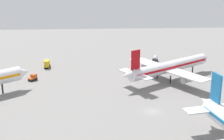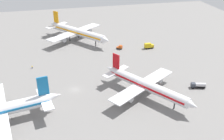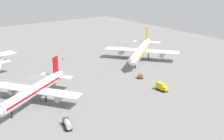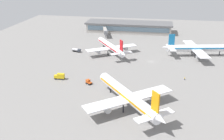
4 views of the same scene
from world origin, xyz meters
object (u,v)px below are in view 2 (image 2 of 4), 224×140
(fuel_truck, at_px, (198,85))
(airplane_taxiing, at_px, (77,32))
(airplane_distant, at_px, (146,85))
(baggage_tug, at_px, (120,47))
(ground_crew_worker, at_px, (32,67))
(catering_truck, at_px, (149,46))

(fuel_truck, bearing_deg, airplane_taxiing, -41.16)
(fuel_truck, bearing_deg, airplane_distant, 17.21)
(baggage_tug, height_order, ground_crew_worker, baggage_tug)
(airplane_distant, bearing_deg, catering_truck, 124.37)
(catering_truck, distance_m, ground_crew_worker, 68.04)
(baggage_tug, height_order, fuel_truck, fuel_truck)
(catering_truck, bearing_deg, baggage_tug, 168.33)
(airplane_distant, xyz_separation_m, ground_crew_worker, (-47.60, 37.14, -4.24))
(airplane_taxiing, distance_m, fuel_truck, 84.71)
(airplane_distant, xyz_separation_m, catering_truck, (19.52, 48.26, -3.39))
(airplane_taxiing, xyz_separation_m, airplane_distant, (20.56, -71.68, -0.67))
(airplane_taxiing, height_order, ground_crew_worker, airplane_taxiing)
(fuel_truck, xyz_separation_m, ground_crew_worker, (-72.65, 36.71, -0.54))
(airplane_distant, height_order, fuel_truck, airplane_distant)
(catering_truck, height_order, ground_crew_worker, catering_truck)
(ground_crew_worker, bearing_deg, airplane_taxiing, 23.74)
(airplane_distant, relative_size, catering_truck, 7.13)
(ground_crew_worker, bearing_deg, catering_truck, -18.80)
(catering_truck, bearing_deg, fuel_truck, -84.89)
(airplane_distant, bearing_deg, fuel_truck, 57.39)
(airplane_taxiing, xyz_separation_m, catering_truck, (40.08, -23.42, -4.06))
(fuel_truck, height_order, ground_crew_worker, fuel_truck)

